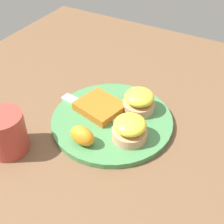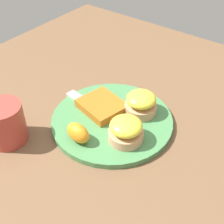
# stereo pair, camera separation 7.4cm
# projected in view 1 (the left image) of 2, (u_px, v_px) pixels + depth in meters

# --- Properties ---
(ground_plane) EXTENTS (1.10, 1.10, 0.00)m
(ground_plane) POSITION_uv_depth(u_px,v_px,m) (112.00, 123.00, 0.76)
(ground_plane) COLOR brown
(plate) EXTENTS (0.29, 0.29, 0.01)m
(plate) POSITION_uv_depth(u_px,v_px,m) (112.00, 121.00, 0.76)
(plate) COLOR #47844C
(plate) RESTS_ON ground_plane
(sandwich_benedict_left) EXTENTS (0.08, 0.08, 0.06)m
(sandwich_benedict_left) POSITION_uv_depth(u_px,v_px,m) (130.00, 129.00, 0.68)
(sandwich_benedict_left) COLOR tan
(sandwich_benedict_left) RESTS_ON plate
(sandwich_benedict_right) EXTENTS (0.08, 0.08, 0.06)m
(sandwich_benedict_right) POSITION_uv_depth(u_px,v_px,m) (139.00, 101.00, 0.76)
(sandwich_benedict_right) COLOR tan
(sandwich_benedict_right) RESTS_ON plate
(hashbrown_patty) EXTENTS (0.12, 0.11, 0.02)m
(hashbrown_patty) POSITION_uv_depth(u_px,v_px,m) (100.00, 107.00, 0.77)
(hashbrown_patty) COLOR #B1611B
(hashbrown_patty) RESTS_ON plate
(orange_wedge) EXTENTS (0.06, 0.04, 0.04)m
(orange_wedge) POSITION_uv_depth(u_px,v_px,m) (82.00, 136.00, 0.67)
(orange_wedge) COLOR orange
(orange_wedge) RESTS_ON plate
(fork) EXTENTS (0.24, 0.05, 0.00)m
(fork) POSITION_uv_depth(u_px,v_px,m) (94.00, 111.00, 0.77)
(fork) COLOR silver
(fork) RESTS_ON plate
(cup) EXTENTS (0.12, 0.09, 0.10)m
(cup) POSITION_uv_depth(u_px,v_px,m) (5.00, 133.00, 0.67)
(cup) COLOR #B23D33
(cup) RESTS_ON ground_plane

